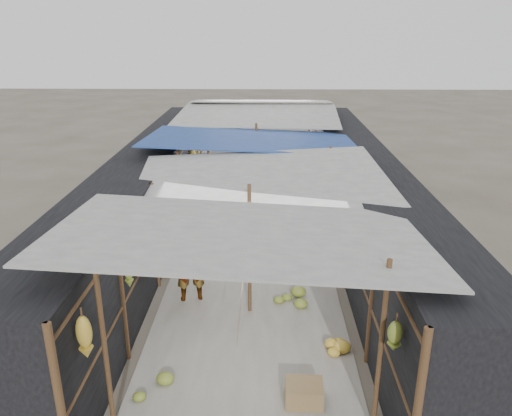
# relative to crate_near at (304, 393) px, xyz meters

# --- Properties ---
(aisle_slab) EXTENTS (3.60, 16.00, 0.02)m
(aisle_slab) POSITION_rel_crate_near_xyz_m (-0.88, 6.00, -0.16)
(aisle_slab) COLOR #9E998E
(aisle_slab) RESTS_ON ground
(stall_left) EXTENTS (1.40, 15.00, 2.30)m
(stall_left) POSITION_rel_crate_near_xyz_m (-3.58, 6.00, 0.98)
(stall_left) COLOR black
(stall_left) RESTS_ON ground
(stall_right) EXTENTS (1.40, 15.00, 2.30)m
(stall_right) POSITION_rel_crate_near_xyz_m (1.82, 6.00, 0.98)
(stall_right) COLOR black
(stall_right) RESTS_ON ground
(crate_near) EXTENTS (0.56, 0.46, 0.33)m
(crate_near) POSITION_rel_crate_near_xyz_m (0.00, 0.00, 0.00)
(crate_near) COLOR #96774C
(crate_near) RESTS_ON ground
(crate_mid) EXTENTS (0.65, 0.57, 0.33)m
(crate_mid) POSITION_rel_crate_near_xyz_m (-0.27, 4.56, -0.00)
(crate_mid) COLOR #96774C
(crate_mid) RESTS_ON ground
(crate_back) EXTENTS (0.52, 0.47, 0.28)m
(crate_back) POSITION_rel_crate_near_xyz_m (-1.77, 11.03, -0.03)
(crate_back) COLOR #96774C
(crate_back) RESTS_ON ground
(black_basin) EXTENTS (0.59, 0.59, 0.18)m
(black_basin) POSITION_rel_crate_near_xyz_m (0.55, 9.99, -0.08)
(black_basin) COLOR black
(black_basin) RESTS_ON ground
(vendor_elderly) EXTENTS (0.77, 0.60, 1.87)m
(vendor_elderly) POSITION_rel_crate_near_xyz_m (-2.10, 2.93, 0.77)
(vendor_elderly) COLOR silver
(vendor_elderly) RESTS_ON ground
(shopper_blue) EXTENTS (0.97, 0.91, 1.58)m
(shopper_blue) POSITION_rel_crate_near_xyz_m (-1.10, 7.08, 0.63)
(shopper_blue) COLOR #2257AA
(shopper_blue) RESTS_ON ground
(vendor_seated) EXTENTS (0.54, 0.70, 0.96)m
(vendor_seated) POSITION_rel_crate_near_xyz_m (-0.09, 6.52, 0.31)
(vendor_seated) COLOR #46433D
(vendor_seated) RESTS_ON ground
(market_canopy) EXTENTS (5.62, 15.20, 2.77)m
(market_canopy) POSITION_rel_crate_near_xyz_m (-0.85, 6.33, 2.24)
(market_canopy) COLOR brown
(market_canopy) RESTS_ON ground
(hanging_bananas) EXTENTS (3.96, 14.03, 0.86)m
(hanging_bananas) POSITION_rel_crate_near_xyz_m (-0.94, 6.02, 1.52)
(hanging_bananas) COLOR gold
(hanging_bananas) RESTS_ON ground
(floor_bananas) EXTENTS (3.92, 6.86, 0.35)m
(floor_bananas) POSITION_rel_crate_near_xyz_m (-0.67, 3.54, -0.01)
(floor_bananas) COLOR olive
(floor_bananas) RESTS_ON ground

